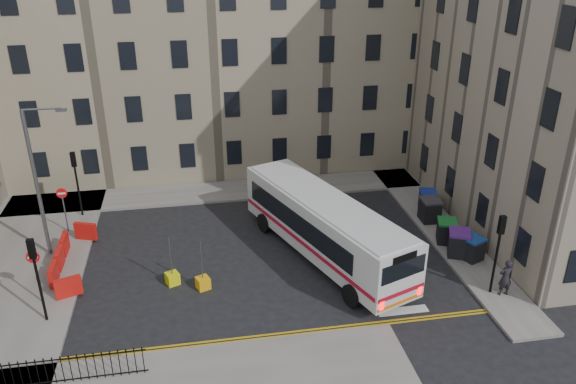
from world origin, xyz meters
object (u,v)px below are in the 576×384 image
object	(u,v)px
wheelie_bin_c	(446,231)
wheelie_bin_e	(427,200)
bollard_yellow	(173,278)
bus	(324,225)
wheelie_bin_b	(459,243)
pedestrian	(505,278)
wheelie_bin_d	(430,210)
bollard_chevron	(203,283)
streetlamp	(36,182)
wheelie_bin_a	(471,248)

from	to	relation	value
wheelie_bin_c	wheelie_bin_e	bearing A→B (deg)	100.53
wheelie_bin_e	bollard_yellow	world-z (taller)	wheelie_bin_e
bus	bollard_yellow	bearing A→B (deg)	167.96
wheelie_bin_e	bus	bearing A→B (deg)	-136.79
wheelie_bin_b	bollard_yellow	bearing A→B (deg)	-156.89
wheelie_bin_b	pedestrian	world-z (taller)	pedestrian
bus	wheelie_bin_d	world-z (taller)	bus
wheelie_bin_e	bollard_chevron	distance (m)	15.35
wheelie_bin_b	bollard_chevron	bearing A→B (deg)	-154.09
bus	pedestrian	distance (m)	9.21
bollard_chevron	streetlamp	bearing A→B (deg)	150.42
wheelie_bin_a	wheelie_bin_e	world-z (taller)	wheelie_bin_a
pedestrian	bollard_chevron	size ratio (longest dim) A/B	3.14
wheelie_bin_d	pedestrian	xyz separation A→B (m)	(0.41, -7.88, 0.24)
wheelie_bin_b	pedestrian	xyz separation A→B (m)	(0.48, -3.85, 0.24)
streetlamp	bus	world-z (taller)	streetlamp
bus	wheelie_bin_a	xyz separation A→B (m)	(7.58, -1.82, -1.14)
wheelie_bin_a	wheelie_bin_b	bearing A→B (deg)	111.25
pedestrian	bollard_chevron	bearing A→B (deg)	-13.18
bollard_yellow	streetlamp	bearing A→B (deg)	149.32
wheelie_bin_d	wheelie_bin_e	bearing A→B (deg)	74.35
bus	wheelie_bin_d	size ratio (longest dim) A/B	8.96
wheelie_bin_c	bollard_yellow	xyz separation A→B (m)	(-15.04, -1.36, -0.50)
streetlamp	bollard_chevron	distance (m)	10.05
wheelie_bin_e	pedestrian	bearing A→B (deg)	-75.31
wheelie_bin_c	bollard_yellow	distance (m)	15.11
wheelie_bin_b	wheelie_bin_e	distance (m)	5.44
bus	wheelie_bin_c	distance (m)	7.15
wheelie_bin_a	bollard_yellow	bearing A→B (deg)	155.02
wheelie_bin_c	pedestrian	world-z (taller)	pedestrian
wheelie_bin_a	pedestrian	world-z (taller)	pedestrian
wheelie_bin_b	bus	bearing A→B (deg)	-167.09
wheelie_bin_a	wheelie_bin_d	xyz separation A→B (m)	(-0.41, 4.53, 0.06)
wheelie_bin_a	wheelie_bin_d	distance (m)	4.55
wheelie_bin_b	wheelie_bin_c	bearing A→B (deg)	114.75
bus	bollard_chevron	world-z (taller)	bus
streetlamp	wheelie_bin_a	bearing A→B (deg)	-11.40
streetlamp	bus	xyz separation A→B (m)	(14.51, -2.63, -2.41)
bollard_yellow	wheelie_bin_e	bearing A→B (deg)	18.89
wheelie_bin_e	bollard_chevron	xyz separation A→B (m)	(-14.12, -6.01, -0.48)
pedestrian	bollard_yellow	world-z (taller)	pedestrian
wheelie_bin_a	wheelie_bin_c	world-z (taller)	wheelie_bin_c
streetlamp	bus	bearing A→B (deg)	-10.29
streetlamp	wheelie_bin_e	bearing A→B (deg)	3.79
bus	wheelie_bin_b	bearing A→B (deg)	-31.36
wheelie_bin_d	bollard_yellow	bearing A→B (deg)	-163.29
wheelie_bin_e	wheelie_bin_a	bearing A→B (deg)	-75.39
streetlamp	wheelie_bin_e	world-z (taller)	streetlamp
wheelie_bin_e	bollard_chevron	size ratio (longest dim) A/B	2.26
bollard_yellow	bus	bearing A→B (deg)	8.82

